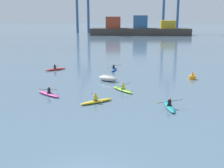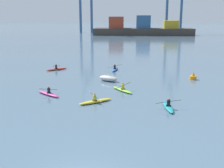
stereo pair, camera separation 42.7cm
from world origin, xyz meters
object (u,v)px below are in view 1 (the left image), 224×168
at_px(container_barge, 139,29).
at_px(channel_buoy, 192,76).
at_px(capsized_dinghy, 108,78).
at_px(kayak_blue, 114,69).
at_px(kayak_teal, 169,106).
at_px(kayak_red, 56,69).
at_px(kayak_yellow, 96,101).
at_px(kayak_lime, 123,89).
at_px(kayak_magenta, 49,94).

distance_m(container_barge, channel_buoy, 88.10).
distance_m(capsized_dinghy, kayak_blue, 7.30).
relative_size(channel_buoy, kayak_blue, 0.29).
distance_m(capsized_dinghy, kayak_teal, 11.96).
height_order(container_barge, kayak_red, container_barge).
distance_m(channel_buoy, kayak_yellow, 15.46).
height_order(kayak_teal, kayak_blue, kayak_blue).
relative_size(container_barge, channel_buoy, 41.76).
xyz_separation_m(kayak_teal, kayak_red, (-14.69, 16.94, 0.00)).
bearing_deg(channel_buoy, kayak_lime, -142.90).
height_order(capsized_dinghy, kayak_blue, kayak_blue).
height_order(kayak_blue, kayak_magenta, kayak_blue).
distance_m(kayak_blue, kayak_lime, 12.11).
height_order(capsized_dinghy, kayak_lime, kayak_lime).
bearing_deg(kayak_lime, channel_buoy, 37.10).
bearing_deg(kayak_teal, kayak_red, 130.94).
bearing_deg(kayak_lime, container_barge, 87.86).
distance_m(kayak_red, kayak_lime, 15.47).
relative_size(capsized_dinghy, channel_buoy, 2.80).
distance_m(kayak_teal, kayak_blue, 18.49).
xyz_separation_m(channel_buoy, kayak_yellow, (-10.89, -10.97, -0.19)).
xyz_separation_m(container_barge, kayak_blue, (-5.28, -82.46, -2.44)).
bearing_deg(kayak_red, kayak_yellow, -62.88).
relative_size(kayak_red, kayak_lime, 0.96).
height_order(kayak_yellow, kayak_lime, same).
relative_size(channel_buoy, kayak_red, 0.34).
xyz_separation_m(kayak_magenta, kayak_red, (-3.00, 13.69, -0.00)).
bearing_deg(channel_buoy, container_barge, 93.31).
bearing_deg(kayak_yellow, capsized_dinghy, 88.22).
bearing_deg(kayak_magenta, kayak_red, 102.35).
height_order(kayak_magenta, kayak_lime, same).
xyz_separation_m(channel_buoy, kayak_blue, (-10.37, 5.46, -0.19)).
relative_size(channel_buoy, kayak_teal, 0.29).
bearing_deg(kayak_red, container_barge, 80.46).
distance_m(capsized_dinghy, kayak_red, 10.80).
xyz_separation_m(kayak_blue, kayak_yellow, (-0.52, -16.43, 0.00)).
bearing_deg(kayak_teal, capsized_dinghy, 121.61).
distance_m(container_barge, kayak_blue, 82.67).
bearing_deg(kayak_magenta, kayak_lime, 16.88).
bearing_deg(kayak_blue, kayak_lime, -81.68).
bearing_deg(kayak_magenta, capsized_dinghy, 51.96).
bearing_deg(channel_buoy, kayak_red, 165.50).
bearing_deg(kayak_teal, kayak_magenta, 164.48).
xyz_separation_m(capsized_dinghy, kayak_red, (-8.42, 6.76, -0.18)).
distance_m(container_barge, kayak_lime, 94.54).
relative_size(kayak_magenta, kayak_lime, 1.00).
height_order(kayak_blue, kayak_yellow, kayak_blue).
distance_m(kayak_red, kayak_yellow, 17.85).
bearing_deg(kayak_lime, kayak_magenta, -163.12).
bearing_deg(channel_buoy, kayak_teal, -109.86).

